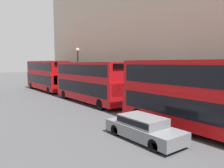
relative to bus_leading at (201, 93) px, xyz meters
name	(u,v)px	position (x,y,z in m)	size (l,w,h in m)	color
bus_leading	(201,93)	(0.00, 0.00, 0.00)	(2.59, 11.24, 4.34)	#B20C0F
bus_second_in_queue	(89,80)	(0.00, 12.57, -0.05)	(2.59, 10.67, 4.24)	#A80F14
bus_third_in_queue	(47,74)	(0.00, 24.94, 0.04)	(2.59, 10.87, 4.42)	#B20C0F
car_hatchback	(143,127)	(-3.40, 1.27, -1.71)	(1.83, 4.59, 1.28)	slate
street_lamp	(78,66)	(1.72, 18.30, 1.38)	(0.44, 0.44, 6.06)	black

